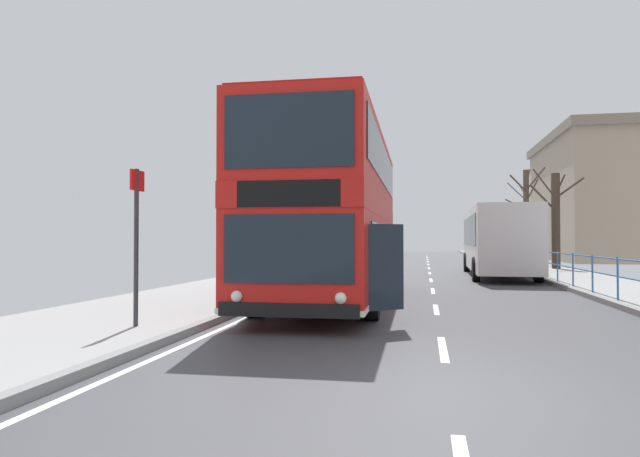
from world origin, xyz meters
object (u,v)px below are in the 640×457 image
object	(u,v)px
background_bus_far_lane	(497,240)
background_building_00	(631,197)
bus_stop_sign_near	(136,230)
bare_tree_far_00	(556,219)
bare_tree_far_01	(526,213)
double_decker_bus_main	(335,214)

from	to	relation	value
background_bus_far_lane	background_building_00	size ratio (longest dim) A/B	0.67
bus_stop_sign_near	background_building_00	xyz separation A→B (m)	(20.99, 38.75, 3.19)
bare_tree_far_00	bare_tree_far_01	size ratio (longest dim) A/B	0.86
bus_stop_sign_near	bare_tree_far_00	distance (m)	24.73
bus_stop_sign_near	bare_tree_far_01	xyz separation A→B (m)	(11.25, 27.75, 1.48)
bus_stop_sign_near	bare_tree_far_00	size ratio (longest dim) A/B	0.52
double_decker_bus_main	bare_tree_far_00	bearing A→B (deg)	60.66
background_building_00	background_bus_far_lane	bearing A→B (deg)	-120.82
bus_stop_sign_near	bare_tree_far_01	bearing A→B (deg)	67.94
background_bus_far_lane	background_building_00	bearing A→B (deg)	59.18
background_bus_far_lane	bus_stop_sign_near	world-z (taller)	background_bus_far_lane
bare_tree_far_01	background_building_00	distance (m)	14.80
bare_tree_far_00	bare_tree_far_01	world-z (taller)	bare_tree_far_01
bare_tree_far_01	background_bus_far_lane	bearing A→B (deg)	-106.38
bare_tree_far_01	double_decker_bus_main	bearing A→B (deg)	-111.35
bus_stop_sign_near	double_decker_bus_main	bearing A→B (deg)	65.21
background_bus_far_lane	double_decker_bus_main	bearing A→B (deg)	-115.56
double_decker_bus_main	background_bus_far_lane	xyz separation A→B (m)	(5.56, 11.61, -0.68)
bus_stop_sign_near	bare_tree_far_01	size ratio (longest dim) A/B	0.45
double_decker_bus_main	bare_tree_far_01	world-z (taller)	bare_tree_far_01
bare_tree_far_01	bus_stop_sign_near	bearing A→B (deg)	-112.06
bus_stop_sign_near	background_building_00	size ratio (longest dim) A/B	0.17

